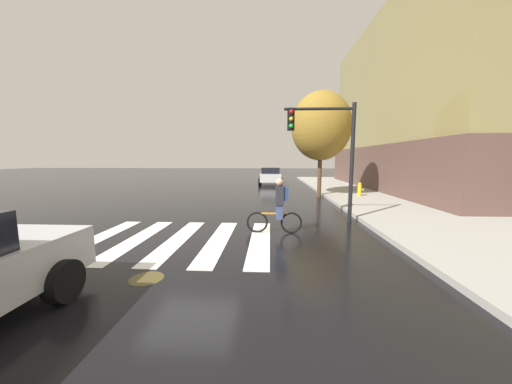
# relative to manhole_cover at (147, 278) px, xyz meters

# --- Properties ---
(ground_plane) EXTENTS (120.00, 120.00, 0.00)m
(ground_plane) POSITION_rel_manhole_cover_xyz_m (0.11, 2.42, -0.00)
(ground_plane) COLOR black
(crosswalk_stripes) EXTENTS (5.22, 4.04, 0.01)m
(crosswalk_stripes) POSITION_rel_manhole_cover_xyz_m (-0.25, 2.42, 0.00)
(crosswalk_stripes) COLOR silver
(crosswalk_stripes) RESTS_ON ground
(manhole_cover) EXTENTS (0.64, 0.64, 0.01)m
(manhole_cover) POSITION_rel_manhole_cover_xyz_m (0.00, 0.00, 0.00)
(manhole_cover) COLOR #473D1E
(manhole_cover) RESTS_ON ground
(sedan_mid) EXTENTS (2.12, 4.44, 1.53)m
(sedan_mid) POSITION_rel_manhole_cover_xyz_m (2.37, 19.40, 0.78)
(sedan_mid) COLOR silver
(sedan_mid) RESTS_ON ground
(cyclist) EXTENTS (1.71, 0.36, 1.69)m
(cyclist) POSITION_rel_manhole_cover_xyz_m (2.61, 3.28, 0.84)
(cyclist) COLOR black
(cyclist) RESTS_ON ground
(traffic_light_near) EXTENTS (2.47, 0.28, 4.20)m
(traffic_light_near) POSITION_rel_manhole_cover_xyz_m (4.39, 4.81, 2.86)
(traffic_light_near) COLOR black
(traffic_light_near) RESTS_ON ground
(fire_hydrant) EXTENTS (0.33, 0.22, 0.78)m
(fire_hydrant) POSITION_rel_manhole_cover_xyz_m (7.58, 10.86, 0.53)
(fire_hydrant) COLOR gold
(fire_hydrant) RESTS_ON sidewalk
(street_tree_near) EXTENTS (3.49, 3.49, 6.21)m
(street_tree_near) POSITION_rel_manhole_cover_xyz_m (5.32, 11.33, 4.19)
(street_tree_near) COLOR #4C3823
(street_tree_near) RESTS_ON ground
(corner_building) EXTENTS (15.20, 19.34, 12.16)m
(corner_building) POSITION_rel_manhole_cover_xyz_m (17.03, 15.02, 6.03)
(corner_building) COLOR brown
(corner_building) RESTS_ON ground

